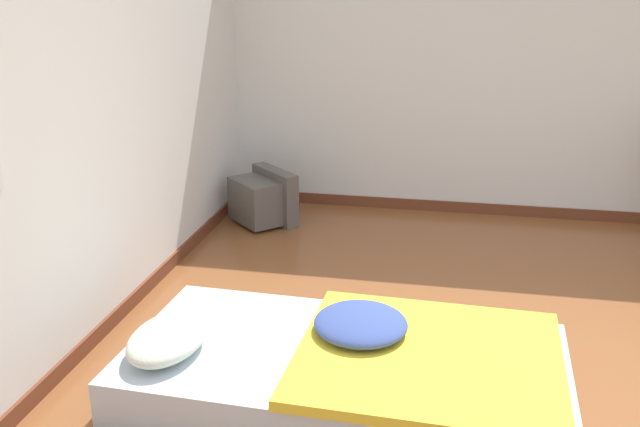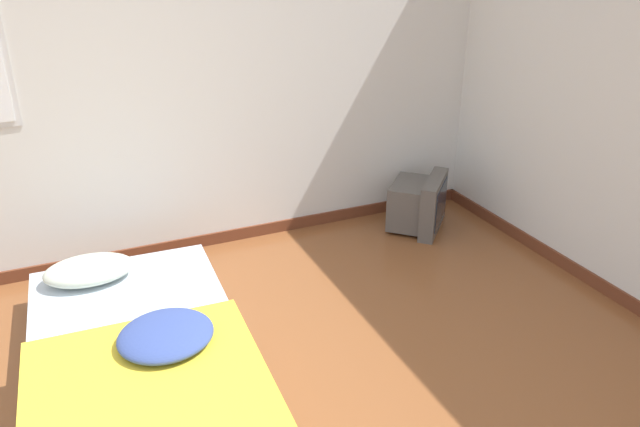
{
  "view_description": "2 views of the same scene",
  "coord_description": "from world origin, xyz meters",
  "views": [
    {
      "loc": [
        -2.96,
        0.53,
        1.92
      ],
      "look_at": [
        1.04,
        1.33,
        0.54
      ],
      "focal_mm": 40.0,
      "sensor_mm": 36.0,
      "label": 1
    },
    {
      "loc": [
        -0.23,
        -1.72,
        2.14
      ],
      "look_at": [
        1.19,
        1.49,
        0.55
      ],
      "focal_mm": 35.0,
      "sensor_mm": 36.0,
      "label": 2
    }
  ],
  "objects": [
    {
      "name": "wall_back",
      "position": [
        -0.01,
        2.44,
        1.29
      ],
      "size": [
        8.12,
        0.08,
        2.6
      ],
      "color": "silver",
      "rests_on": "ground_plane"
    },
    {
      "name": "crt_tv",
      "position": [
        2.28,
        2.04,
        0.2
      ],
      "size": [
        0.61,
        0.61,
        0.43
      ],
      "color": "#56514C",
      "rests_on": "ground_plane"
    },
    {
      "name": "wall_right",
      "position": [
        2.89,
        0.0,
        1.29
      ],
      "size": [
        0.08,
        7.22,
        2.6
      ],
      "color": "silver",
      "rests_on": "ground_plane"
    },
    {
      "name": "mattress_bed",
      "position": [
        -0.02,
        0.98,
        0.14
      ],
      "size": [
        1.15,
        2.1,
        0.37
      ],
      "color": "silver",
      "rests_on": "ground_plane"
    },
    {
      "name": "ground_plane",
      "position": [
        0.0,
        0.0,
        0.0
      ],
      "size": [
        20.0,
        20.0,
        0.0
      ],
      "primitive_type": "plane",
      "color": "brown"
    }
  ]
}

